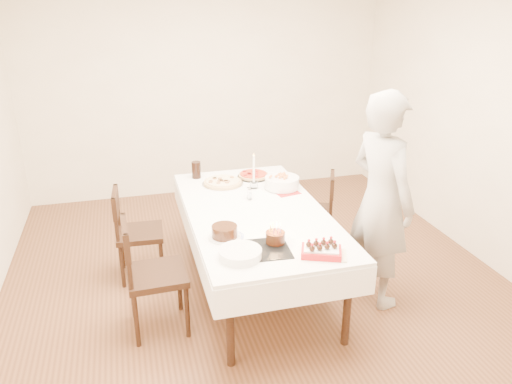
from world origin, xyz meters
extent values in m
plane|color=#4E2E1B|center=(0.00, 0.00, 0.00)|extent=(5.00, 5.00, 0.00)
cube|color=#F6EACF|center=(0.00, 2.50, 1.35)|extent=(4.50, 0.04, 2.70)
cube|color=#F6EACF|center=(0.00, -2.50, 1.35)|extent=(4.50, 0.04, 2.70)
cube|color=#F6EACF|center=(2.25, 0.00, 1.35)|extent=(0.04, 5.00, 2.70)
cube|color=white|center=(-0.03, 0.02, 0.38)|extent=(1.64, 2.36, 0.75)
imported|color=#A4A09B|center=(0.91, -0.39, 0.90)|extent=(0.58, 0.75, 1.81)
cylinder|color=beige|center=(-0.18, 0.69, 0.77)|extent=(0.52, 0.52, 0.04)
cylinder|color=red|center=(0.16, 0.81, 0.77)|extent=(0.32, 0.32, 0.04)
cube|color=#B21E1E|center=(0.35, 0.35, 0.75)|extent=(0.25, 0.25, 0.01)
cylinder|color=white|center=(0.34, 0.45, 0.81)|extent=(0.36, 0.36, 0.10)
cylinder|color=white|center=(0.09, 0.52, 0.92)|extent=(0.09, 0.09, 0.35)
cylinder|color=black|center=(-0.39, 0.95, 0.83)|extent=(0.11, 0.11, 0.17)
cylinder|color=black|center=(-0.39, -0.41, 0.80)|extent=(0.30, 0.30, 0.10)
cube|color=black|center=(-0.14, -0.67, 0.75)|extent=(0.37, 0.37, 0.01)
cylinder|color=#3B1C10|center=(-0.05, -0.60, 0.83)|extent=(0.16, 0.16, 0.15)
cube|color=beige|center=(0.25, -0.86, 0.75)|extent=(0.33, 0.28, 0.02)
cylinder|color=white|center=(-0.35, -0.73, 0.78)|extent=(0.40, 0.40, 0.06)
cylinder|color=white|center=(-0.34, -0.41, 0.75)|extent=(0.20, 0.20, 0.01)
camera|label=1|loc=(-1.04, -3.72, 2.47)|focal=35.00mm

